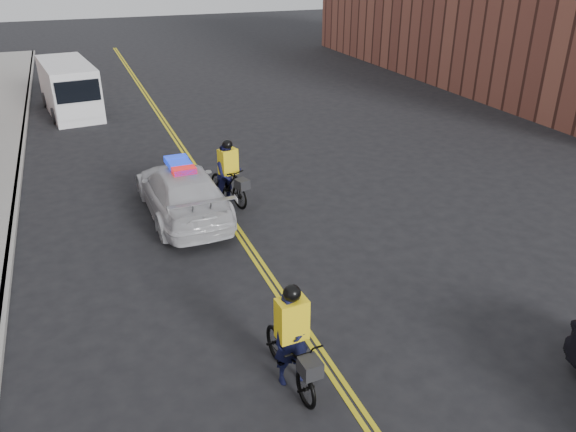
% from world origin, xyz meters
% --- Properties ---
extents(ground, '(120.00, 120.00, 0.00)m').
position_xyz_m(ground, '(0.00, 0.00, 0.00)').
color(ground, black).
rests_on(ground, ground).
extents(center_line_left, '(0.10, 60.00, 0.01)m').
position_xyz_m(center_line_left, '(-0.08, 8.00, 0.01)').
color(center_line_left, gold).
rests_on(center_line_left, ground).
extents(center_line_right, '(0.10, 60.00, 0.01)m').
position_xyz_m(center_line_right, '(0.08, 8.00, 0.01)').
color(center_line_right, gold).
rests_on(center_line_right, ground).
extents(curb, '(0.20, 60.00, 0.15)m').
position_xyz_m(curb, '(-6.00, 8.00, 0.07)').
color(curb, '#989690').
rests_on(curb, ground).
extents(police_cruiser, '(2.30, 5.35, 1.69)m').
position_xyz_m(police_cruiser, '(-1.20, 5.14, 0.77)').
color(police_cruiser, silver).
rests_on(police_cruiser, ground).
extents(cargo_van, '(2.75, 5.94, 2.40)m').
position_xyz_m(cargo_van, '(-3.86, 18.56, 1.17)').
color(cargo_van, white).
rests_on(cargo_van, ground).
extents(cyclist_near, '(0.86, 2.16, 2.08)m').
position_xyz_m(cyclist_near, '(-0.80, -2.73, 0.73)').
color(cyclist_near, black).
rests_on(cyclist_near, ground).
extents(cyclist_far, '(1.16, 2.14, 2.08)m').
position_xyz_m(cyclist_far, '(0.35, 5.52, 0.82)').
color(cyclist_far, black).
rests_on(cyclist_far, ground).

